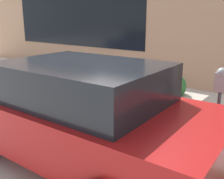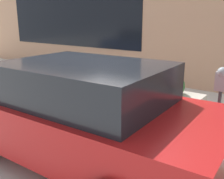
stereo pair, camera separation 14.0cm
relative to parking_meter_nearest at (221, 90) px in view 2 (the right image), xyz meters
The scene contains 10 objects.
ground_plane 2.32m from the parking_meter_nearest, 10.47° to the left, with size 40.00×40.00×0.00m, color beige.
curb_strip 2.32m from the parking_meter_nearest, 12.70° to the left, with size 24.50×0.16×0.04m.
building_facade 4.67m from the parking_meter_nearest, 64.29° to the right, with size 24.50×0.17×4.35m.
parking_meter_nearest is the anchor object (origin of this frame).
parking_meter_second 0.98m from the parking_meter_nearest, ahead, with size 0.16×0.14×1.47m.
parking_meter_middle 2.03m from the parking_meter_nearest, ahead, with size 0.20×0.17×1.32m.
parking_meter_fourth 2.94m from the parking_meter_nearest, ahead, with size 0.15×0.13×1.39m.
parking_meter_farthest 3.99m from the parking_meter_nearest, ahead, with size 0.20×0.17×1.44m.
planter_box 2.00m from the parking_meter_nearest, 42.34° to the right, with size 1.41×0.81×1.06m.
parked_car_middle 2.27m from the parking_meter_nearest, 41.24° to the left, with size 4.64×2.17×1.64m.
Camera 2 is at (-2.98, 3.91, 2.27)m, focal length 42.00 mm.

